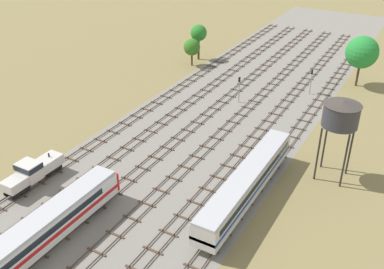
# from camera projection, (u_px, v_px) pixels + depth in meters

# --- Properties ---
(ground_plane) EXTENTS (480.00, 480.00, 0.00)m
(ground_plane) POSITION_uv_depth(u_px,v_px,m) (203.00, 133.00, 66.66)
(ground_plane) COLOR olive
(ballast_bed) EXTENTS (28.30, 176.00, 0.01)m
(ballast_bed) POSITION_uv_depth(u_px,v_px,m) (203.00, 133.00, 66.65)
(ballast_bed) COLOR gray
(ballast_bed) RESTS_ON ground
(track_far_left) EXTENTS (2.40, 126.00, 0.29)m
(track_far_left) POSITION_uv_depth(u_px,v_px,m) (142.00, 113.00, 72.59)
(track_far_left) COLOR #47382D
(track_far_left) RESTS_ON ground
(track_left) EXTENTS (2.40, 126.00, 0.29)m
(track_left) POSITION_uv_depth(u_px,v_px,m) (166.00, 119.00, 70.49)
(track_left) COLOR #47382D
(track_left) RESTS_ON ground
(track_centre_left) EXTENTS (2.40, 126.00, 0.29)m
(track_centre_left) POSITION_uv_depth(u_px,v_px,m) (193.00, 126.00, 68.40)
(track_centre_left) COLOR #47382D
(track_centre_left) RESTS_ON ground
(track_centre) EXTENTS (2.40, 126.00, 0.29)m
(track_centre) POSITION_uv_depth(u_px,v_px,m) (221.00, 134.00, 66.30)
(track_centre) COLOR #47382D
(track_centre) RESTS_ON ground
(track_centre_right) EXTENTS (2.40, 126.00, 0.29)m
(track_centre_right) POSITION_uv_depth(u_px,v_px,m) (250.00, 142.00, 64.21)
(track_centre_right) COLOR #47382D
(track_centre_right) RESTS_ON ground
(track_right) EXTENTS (2.40, 126.00, 0.29)m
(track_right) POSITION_uv_depth(u_px,v_px,m) (282.00, 150.00, 62.11)
(track_right) COLOR #47382D
(track_right) RESTS_ON ground
(diesel_railcar_centre_left_nearest) EXTENTS (2.96, 20.50, 3.80)m
(diesel_railcar_centre_left_nearest) POSITION_uv_depth(u_px,v_px,m) (43.00, 228.00, 44.03)
(diesel_railcar_centre_left_nearest) COLOR white
(diesel_railcar_centre_left_nearest) RESTS_ON ground
(shunter_loco_far_left_near) EXTENTS (2.74, 8.46, 3.10)m
(shunter_loco_far_left_near) POSITION_uv_depth(u_px,v_px,m) (32.00, 171.00, 54.14)
(shunter_loco_far_left_near) COLOR beige
(shunter_loco_far_left_near) RESTS_ON ground
(passenger_coach_right_mid) EXTENTS (2.96, 22.00, 3.80)m
(passenger_coach_right_mid) POSITION_uv_depth(u_px,v_px,m) (247.00, 182.00, 51.06)
(passenger_coach_right_mid) COLOR beige
(passenger_coach_right_mid) RESTS_ON ground
(water_tower) EXTENTS (4.55, 4.55, 10.69)m
(water_tower) POSITION_uv_depth(u_px,v_px,m) (341.00, 114.00, 52.35)
(water_tower) COLOR #2D2826
(water_tower) RESTS_ON ground
(signal_post_near) EXTENTS (0.28, 0.47, 4.81)m
(signal_post_near) POSITION_uv_depth(u_px,v_px,m) (311.00, 78.00, 78.09)
(signal_post_near) COLOR gray
(signal_post_near) RESTS_ON ground
(signal_post_mid) EXTENTS (0.28, 0.47, 4.76)m
(signal_post_mid) POSITION_uv_depth(u_px,v_px,m) (239.00, 86.00, 74.99)
(signal_post_mid) COLOR gray
(signal_post_mid) RESTS_ON ground
(lineside_tree_0) EXTENTS (5.92, 5.92, 9.52)m
(lineside_tree_0) POSITION_uv_depth(u_px,v_px,m) (362.00, 52.00, 79.83)
(lineside_tree_0) COLOR #4C331E
(lineside_tree_0) RESTS_ON ground
(lineside_tree_3) EXTENTS (3.49, 3.49, 7.59)m
(lineside_tree_3) POSITION_uv_depth(u_px,v_px,m) (199.00, 33.00, 93.28)
(lineside_tree_3) COLOR #4C331E
(lineside_tree_3) RESTS_ON ground
(lineside_tree_4) EXTENTS (3.45, 3.45, 5.70)m
(lineside_tree_4) POSITION_uv_depth(u_px,v_px,m) (192.00, 47.00, 90.73)
(lineside_tree_4) COLOR #4C331E
(lineside_tree_4) RESTS_ON ground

